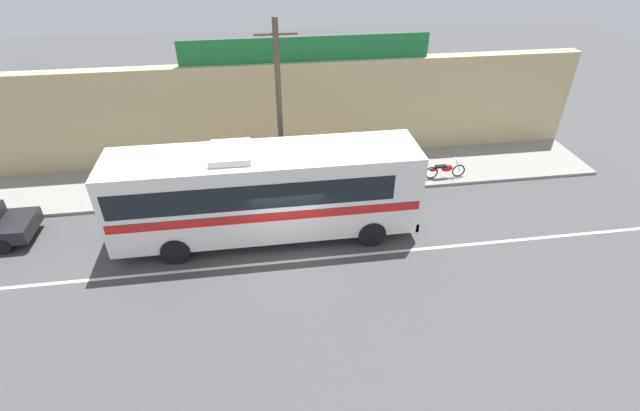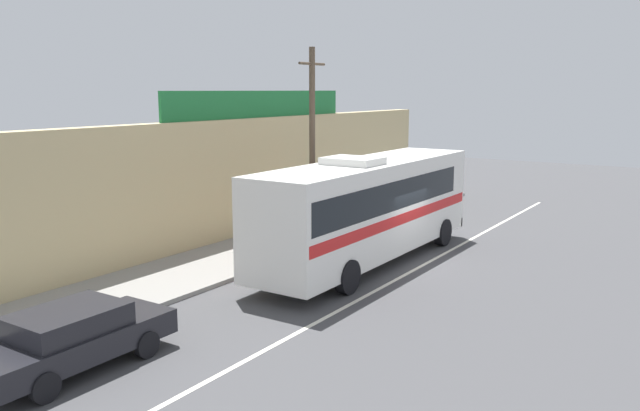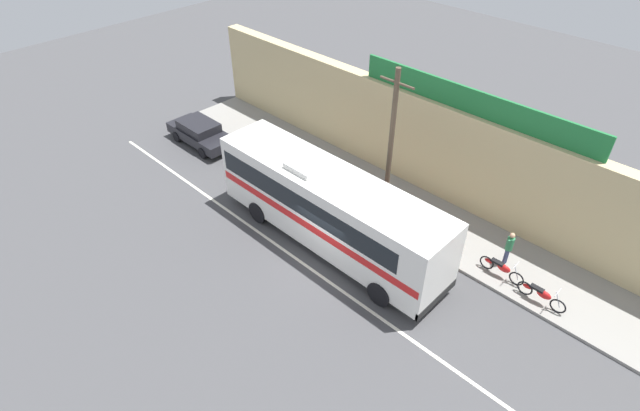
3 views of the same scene
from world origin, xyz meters
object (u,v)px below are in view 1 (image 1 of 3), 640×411
(utility_pole, at_px, (279,110))
(pedestrian_by_curb, at_px, (398,152))
(motorcycle_green, at_px, (445,170))
(motorcycle_blue, at_px, (406,170))
(intercity_bus, at_px, (264,190))

(utility_pole, bearing_deg, pedestrian_by_curb, 12.04)
(motorcycle_green, height_order, motorcycle_blue, same)
(motorcycle_blue, relative_size, pedestrian_by_curb, 1.16)
(pedestrian_by_curb, bearing_deg, motorcycle_blue, -75.70)
(intercity_bus, xyz_separation_m, motorcycle_green, (8.35, 3.01, -1.50))
(intercity_bus, height_order, pedestrian_by_curb, intercity_bus)
(intercity_bus, bearing_deg, utility_pole, 73.04)
(intercity_bus, bearing_deg, motorcycle_blue, 26.35)
(pedestrian_by_curb, bearing_deg, intercity_bus, -147.57)
(intercity_bus, xyz_separation_m, motorcycle_blue, (6.56, 3.25, -1.50))
(utility_pole, xyz_separation_m, motorcycle_blue, (5.69, 0.38, -3.37))
(utility_pole, distance_m, motorcycle_blue, 6.62)
(pedestrian_by_curb, bearing_deg, utility_pole, -167.96)
(intercity_bus, relative_size, motorcycle_green, 5.81)
(intercity_bus, distance_m, motorcycle_blue, 7.48)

